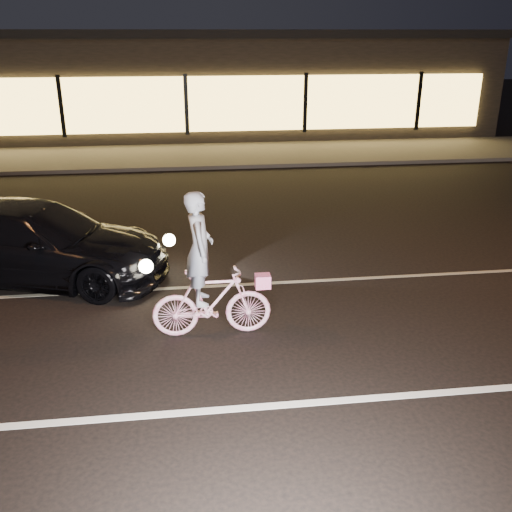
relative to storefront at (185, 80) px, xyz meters
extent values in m
plane|color=black|center=(0.00, -18.97, -2.15)|extent=(90.00, 90.00, 0.00)
cube|color=silver|center=(0.00, -20.47, -2.14)|extent=(60.00, 0.12, 0.01)
cube|color=gray|center=(0.00, -16.97, -2.14)|extent=(60.00, 0.10, 0.01)
cube|color=#383533|center=(0.00, -5.97, -2.09)|extent=(30.00, 4.00, 0.12)
cube|color=black|center=(0.00, 0.03, -0.15)|extent=(25.00, 8.00, 4.00)
cube|color=black|center=(0.00, 0.03, 1.90)|extent=(25.40, 8.40, 0.30)
cube|color=#FFC959|center=(0.00, -4.07, -0.55)|extent=(23.00, 0.15, 2.00)
cube|color=black|center=(-4.50, -4.15, -0.55)|extent=(0.15, 0.08, 2.20)
cube|color=black|center=(0.00, -4.15, -0.55)|extent=(0.15, 0.08, 2.20)
cube|color=black|center=(4.50, -4.15, -0.55)|extent=(0.15, 0.08, 2.20)
cube|color=black|center=(9.00, -4.15, -0.55)|extent=(0.15, 0.08, 2.20)
imported|color=#E13B7C|center=(0.14, -18.65, -1.63)|extent=(1.71, 0.48, 1.03)
imported|color=silver|center=(-0.01, -18.65, -0.80)|extent=(0.39, 0.59, 1.62)
cube|color=#FC4D81|center=(0.87, -18.65, -1.34)|extent=(0.22, 0.18, 0.20)
imported|color=black|center=(-2.83, -16.20, -1.47)|extent=(5.04, 3.15, 1.36)
sphere|color=#FFF2BF|center=(-0.50, -16.23, -1.52)|extent=(0.23, 0.23, 0.23)
sphere|color=#FFF2BF|center=(-0.85, -17.43, -1.52)|extent=(0.23, 0.23, 0.23)
camera|label=1|loc=(-0.16, -26.01, 1.98)|focal=40.00mm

